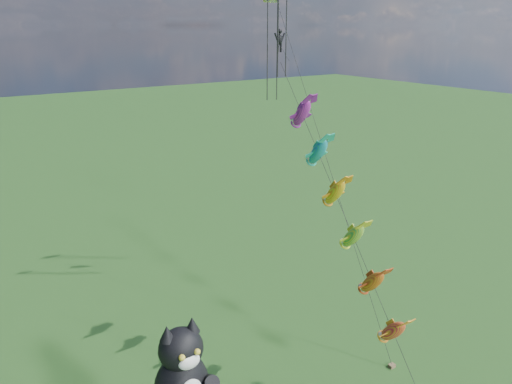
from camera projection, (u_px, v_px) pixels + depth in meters
fish_windsock_rig at (344, 215)px, 27.75m from camera, size 1.80×15.91×17.91m
parafoil_rig at (281, 38)px, 37.36m from camera, size 3.58×17.44×24.25m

